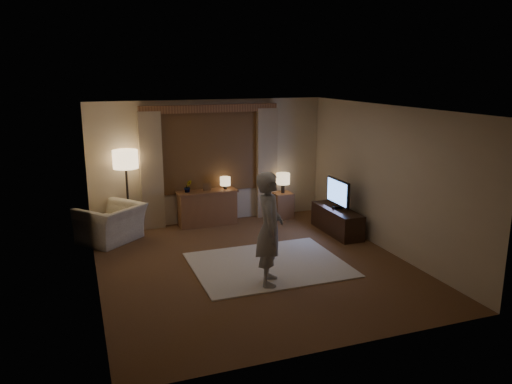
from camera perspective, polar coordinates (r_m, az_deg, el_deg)
name	(u,v)px	position (r m, az deg, el deg)	size (l,w,h in m)	color
room	(244,182)	(8.49, -1.36, 1.20)	(5.04, 5.54, 2.64)	brown
rug	(269,265)	(8.44, 1.45, -8.30)	(2.50, 2.00, 0.02)	#EEE5C8
sideboard	(207,209)	(10.55, -5.58, -1.89)	(1.20, 0.40, 0.70)	brown
picture_frame	(207,188)	(10.44, -5.63, 0.49)	(0.16, 0.02, 0.20)	brown
plant	(188,187)	(10.34, -7.79, 0.58)	(0.17, 0.13, 0.30)	#999999
table_lamp_sideboard	(225,182)	(10.52, -3.54, 1.18)	(0.22, 0.22, 0.30)	black
floor_lamp	(126,164)	(10.05, -14.67, 3.13)	(0.49, 0.49, 1.68)	black
armchair	(111,224)	(9.86, -16.23, -3.48)	(1.09, 0.95, 0.71)	#ECE3C2
side_table	(283,205)	(11.05, 3.06, -1.50)	(0.40, 0.40, 0.56)	brown
table_lamp_side	(283,179)	(10.92, 3.10, 1.48)	(0.30, 0.30, 0.44)	black
tv_stand	(337,221)	(10.13, 9.23, -3.26)	(0.45, 1.40, 0.50)	black
tv	(338,193)	(9.98, 9.35, -0.08)	(0.20, 0.82, 0.60)	black
person	(270,229)	(7.44, 1.56, -4.21)	(0.63, 0.41, 1.73)	gray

